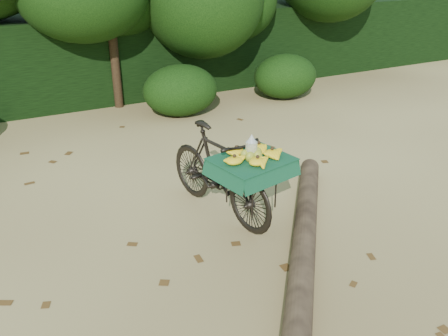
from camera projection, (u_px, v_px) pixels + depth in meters
name	position (u px, v px, depth m)	size (l,w,h in m)	color
ground	(200.00, 237.00, 5.61)	(80.00, 80.00, 0.00)	tan
vendor_bicycle	(220.00, 172.00, 5.86)	(1.08, 2.01, 1.17)	black
fallen_log	(305.00, 232.00, 5.48)	(0.26, 0.26, 3.61)	brown
hedge_backdrop	(81.00, 58.00, 10.31)	(26.00, 1.80, 1.80)	black
tree_row	(47.00, 11.00, 8.93)	(14.50, 2.00, 4.00)	black
bush_clumps	(132.00, 99.00, 9.09)	(8.80, 1.70, 0.90)	black
leaf_litter	(180.00, 212.00, 6.13)	(7.00, 7.30, 0.01)	#533516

